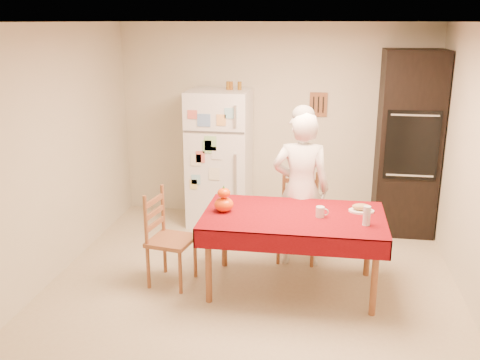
% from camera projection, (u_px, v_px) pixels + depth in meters
% --- Properties ---
extents(floor, '(4.50, 4.50, 0.00)m').
position_uv_depth(floor, '(250.00, 294.00, 5.11)').
color(floor, tan).
rests_on(floor, ground).
extents(room_shell, '(4.02, 4.52, 2.51)m').
position_uv_depth(room_shell, '(251.00, 127.00, 4.64)').
color(room_shell, beige).
rests_on(room_shell, ground).
extents(refrigerator, '(0.75, 0.74, 1.70)m').
position_uv_depth(refrigerator, '(220.00, 158.00, 6.74)').
color(refrigerator, white).
rests_on(refrigerator, floor).
extents(oven_cabinet, '(0.70, 0.62, 2.20)m').
position_uv_depth(oven_cabinet, '(408.00, 144.00, 6.37)').
color(oven_cabinet, black).
rests_on(oven_cabinet, floor).
extents(dining_table, '(1.70, 1.00, 0.76)m').
position_uv_depth(dining_table, '(293.00, 222.00, 5.04)').
color(dining_table, brown).
rests_on(dining_table, floor).
extents(chair_far, '(0.44, 0.42, 0.95)m').
position_uv_depth(chair_far, '(298.00, 213.00, 5.79)').
color(chair_far, brown).
rests_on(chair_far, floor).
extents(chair_left, '(0.46, 0.48, 0.95)m').
position_uv_depth(chair_left, '(165.00, 234.00, 5.22)').
color(chair_left, brown).
rests_on(chair_left, floor).
extents(seated_woman, '(0.62, 0.42, 1.65)m').
position_uv_depth(seated_woman, '(301.00, 190.00, 5.56)').
color(seated_woman, white).
rests_on(seated_woman, floor).
extents(coffee_mug, '(0.08, 0.08, 0.10)m').
position_uv_depth(coffee_mug, '(320.00, 212.00, 4.94)').
color(coffee_mug, silver).
rests_on(coffee_mug, dining_table).
extents(pumpkin_lower, '(0.18, 0.18, 0.14)m').
position_uv_depth(pumpkin_lower, '(224.00, 204.00, 5.09)').
color(pumpkin_lower, '#ED5E05').
rests_on(pumpkin_lower, dining_table).
extents(pumpkin_upper, '(0.12, 0.12, 0.09)m').
position_uv_depth(pumpkin_upper, '(224.00, 193.00, 5.05)').
color(pumpkin_upper, '#EC6005').
rests_on(pumpkin_upper, pumpkin_lower).
extents(wine_glass, '(0.07, 0.07, 0.18)m').
position_uv_depth(wine_glass, '(367.00, 216.00, 4.74)').
color(wine_glass, silver).
rests_on(wine_glass, dining_table).
extents(bread_plate, '(0.24, 0.24, 0.02)m').
position_uv_depth(bread_plate, '(361.00, 211.00, 5.09)').
color(bread_plate, white).
rests_on(bread_plate, dining_table).
extents(bread_loaf, '(0.18, 0.10, 0.06)m').
position_uv_depth(bread_loaf, '(362.00, 207.00, 5.08)').
color(bread_loaf, '#A37A50').
rests_on(bread_loaf, bread_plate).
extents(spice_jar_left, '(0.05, 0.05, 0.10)m').
position_uv_depth(spice_jar_left, '(228.00, 86.00, 6.51)').
color(spice_jar_left, brown).
rests_on(spice_jar_left, refrigerator).
extents(spice_jar_mid, '(0.05, 0.05, 0.10)m').
position_uv_depth(spice_jar_mid, '(231.00, 86.00, 6.51)').
color(spice_jar_mid, brown).
rests_on(spice_jar_mid, refrigerator).
extents(spice_jar_right, '(0.05, 0.05, 0.10)m').
position_uv_depth(spice_jar_right, '(240.00, 86.00, 6.49)').
color(spice_jar_right, brown).
rests_on(spice_jar_right, refrigerator).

